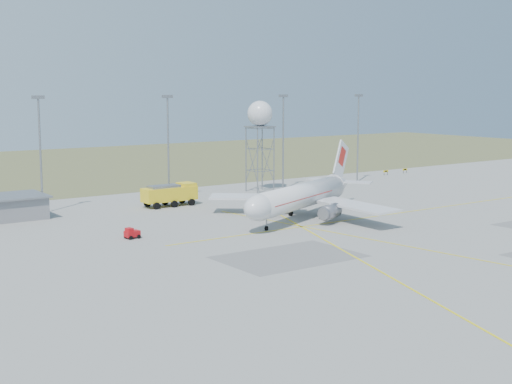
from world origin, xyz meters
TOP-DOWN VIEW (x-y plane):
  - ground at (0.00, 0.00)m, footprint 400.00×400.00m
  - grass_strip at (0.00, 140.00)m, footprint 400.00×120.00m
  - mast_a at (-35.00, 66.00)m, footprint 2.20×0.50m
  - mast_b at (-10.00, 66.00)m, footprint 2.20×0.50m
  - mast_c at (18.00, 66.00)m, footprint 2.20×0.50m
  - mast_d at (40.00, 66.00)m, footprint 2.20×0.50m
  - taxi_sign_near at (55.60, 72.00)m, footprint 1.60×0.17m
  - taxi_sign_far at (62.60, 72.00)m, footprint 1.60×0.17m
  - airliner_main at (-1.27, 35.61)m, footprint 34.65×32.30m
  - radar_tower at (11.79, 65.96)m, footprint 5.31×5.31m
  - fire_truck at (-12.85, 60.00)m, footprint 10.40×4.28m
  - baggage_tug at (-31.64, 37.25)m, footprint 2.24×1.89m

SIDE VIEW (x-z plane):
  - ground at x=0.00m, z-range 0.00..0.00m
  - grass_strip at x=0.00m, z-range 0.00..0.03m
  - baggage_tug at x=-31.64m, z-range -0.20..1.42m
  - taxi_sign_near at x=55.60m, z-range 0.29..1.49m
  - taxi_sign_far at x=62.60m, z-range 0.29..1.49m
  - fire_truck at x=-12.85m, z-range -0.08..4.06m
  - airliner_main at x=-1.27m, z-range -2.40..9.98m
  - radar_tower at x=11.79m, z-range 1.17..20.40m
  - mast_a at x=-35.00m, z-range 1.82..22.32m
  - mast_b at x=-10.00m, z-range 1.82..22.32m
  - mast_c at x=18.00m, z-range 1.82..22.32m
  - mast_d at x=40.00m, z-range 1.82..22.32m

